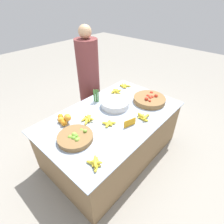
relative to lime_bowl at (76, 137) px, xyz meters
The scene contains 15 objects.
ground_plane 0.88m from the lime_bowl, ahead, with size 12.00×12.00×0.00m, color gray.
market_table 0.67m from the lime_bowl, ahead, with size 1.77×1.09×0.65m.
lime_bowl is the anchor object (origin of this frame).
tomato_basket 1.16m from the lime_bowl, ahead, with size 0.43×0.43×0.11m.
orange_pile 0.33m from the lime_bowl, 73.95° to the left, with size 0.13×0.23×0.13m.
metal_bowl 0.75m from the lime_bowl, ahead, with size 0.37×0.37×0.09m.
price_sign 0.62m from the lime_bowl, 27.43° to the right, with size 0.15×0.05×0.09m.
veg_bundle 0.76m from the lime_bowl, 29.60° to the left, with size 0.05×0.06×0.18m.
banana_bunch_front_right 0.41m from the lime_bowl, 12.30° to the right, with size 0.16×0.14×0.04m.
banana_bunch_front_center 0.33m from the lime_bowl, 26.85° to the left, with size 0.18×0.15×0.05m.
banana_bunch_back_center 1.08m from the lime_bowl, 18.78° to the left, with size 0.19×0.17×0.06m.
banana_bunch_middle_left 1.32m from the lime_bowl, 16.37° to the left, with size 0.15×0.19×0.03m.
banana_bunch_middle_right 0.83m from the lime_bowl, 22.74° to the right, with size 0.17×0.18×0.06m.
banana_bunch_front_left 0.39m from the lime_bowl, 102.64° to the right, with size 0.15×0.17×0.06m.
vendor_person 1.23m from the lime_bowl, 41.40° to the left, with size 0.33×0.33×1.55m.
Camera 1 is at (-1.29, -1.16, 1.93)m, focal length 28.00 mm.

